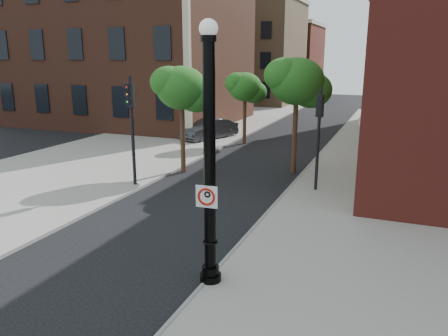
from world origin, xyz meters
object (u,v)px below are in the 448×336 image
at_px(traffic_signal_right, 319,123).
at_px(traffic_signal_left, 131,113).
at_px(lamppost, 210,171).
at_px(parked_car, 209,129).
at_px(no_parking_sign, 207,197).

bearing_deg(traffic_signal_right, traffic_signal_left, -160.70).
distance_m(lamppost, traffic_signal_left, 9.34).
bearing_deg(traffic_signal_left, traffic_signal_right, -0.65).
bearing_deg(traffic_signal_right, parked_car, 137.12).
xyz_separation_m(no_parking_sign, traffic_signal_right, (1.03, 9.00, 0.59)).
bearing_deg(lamppost, traffic_signal_left, 134.95).
relative_size(no_parking_sign, traffic_signal_left, 0.11).
relative_size(no_parking_sign, parked_car, 0.12).
bearing_deg(traffic_signal_left, parked_car, 80.53).
bearing_deg(lamppost, no_parking_sign, -93.84).
bearing_deg(no_parking_sign, lamppost, 81.79).
bearing_deg(no_parking_sign, traffic_signal_left, 129.82).
relative_size(parked_car, traffic_signal_left, 0.91).
height_order(parked_car, traffic_signal_left, traffic_signal_left).
relative_size(parked_car, traffic_signal_right, 1.00).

